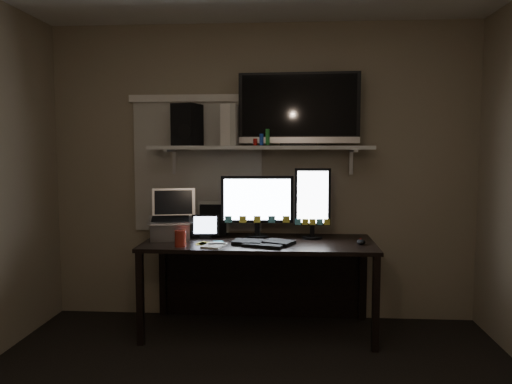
# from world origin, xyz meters

# --- Properties ---
(back_wall) EXTENTS (3.60, 0.00, 3.60)m
(back_wall) POSITION_xyz_m (0.00, 1.80, 1.25)
(back_wall) COLOR gray
(back_wall) RESTS_ON floor
(window_blinds) EXTENTS (1.10, 0.02, 1.10)m
(window_blinds) POSITION_xyz_m (-0.55, 1.79, 1.30)
(window_blinds) COLOR beige
(window_blinds) RESTS_ON back_wall
(desk) EXTENTS (1.80, 0.75, 0.73)m
(desk) POSITION_xyz_m (0.00, 1.55, 0.55)
(desk) COLOR black
(desk) RESTS_ON floor
(wall_shelf) EXTENTS (1.80, 0.35, 0.03)m
(wall_shelf) POSITION_xyz_m (0.00, 1.62, 1.46)
(wall_shelf) COLOR beige
(wall_shelf) RESTS_ON back_wall
(monitor_landscape) EXTENTS (0.59, 0.11, 0.52)m
(monitor_landscape) POSITION_xyz_m (-0.03, 1.59, 0.99)
(monitor_landscape) COLOR black
(monitor_landscape) RESTS_ON desk
(monitor_portrait) EXTENTS (0.29, 0.06, 0.58)m
(monitor_portrait) POSITION_xyz_m (0.42, 1.57, 1.02)
(monitor_portrait) COLOR black
(monitor_portrait) RESTS_ON desk
(keyboard) EXTENTS (0.50, 0.31, 0.03)m
(keyboard) POSITION_xyz_m (0.04, 1.30, 0.74)
(keyboard) COLOR black
(keyboard) RESTS_ON desk
(mouse) EXTENTS (0.07, 0.11, 0.04)m
(mouse) POSITION_xyz_m (0.79, 1.35, 0.75)
(mouse) COLOR black
(mouse) RESTS_ON desk
(notepad) EXTENTS (0.18, 0.23, 0.01)m
(notepad) POSITION_xyz_m (-0.32, 1.20, 0.74)
(notepad) COLOR beige
(notepad) RESTS_ON desk
(tablet) EXTENTS (0.23, 0.11, 0.19)m
(tablet) POSITION_xyz_m (-0.44, 1.52, 0.83)
(tablet) COLOR black
(tablet) RESTS_ON desk
(file_sorter) EXTENTS (0.22, 0.11, 0.28)m
(file_sorter) POSITION_xyz_m (-0.40, 1.69, 0.87)
(file_sorter) COLOR black
(file_sorter) RESTS_ON desk
(laptop) EXTENTS (0.40, 0.35, 0.39)m
(laptop) POSITION_xyz_m (-0.71, 1.46, 0.93)
(laptop) COLOR #B8B8BD
(laptop) RESTS_ON desk
(cup) EXTENTS (0.09, 0.09, 0.12)m
(cup) POSITION_xyz_m (-0.57, 1.17, 0.79)
(cup) COLOR maroon
(cup) RESTS_ON desk
(sticky_notes) EXTENTS (0.34, 0.26, 0.00)m
(sticky_notes) POSITION_xyz_m (-0.43, 1.36, 0.73)
(sticky_notes) COLOR yellow
(sticky_notes) RESTS_ON desk
(tv) EXTENTS (0.98, 0.23, 0.58)m
(tv) POSITION_xyz_m (0.31, 1.63, 1.77)
(tv) COLOR black
(tv) RESTS_ON wall_shelf
(game_console) EXTENTS (0.17, 0.29, 0.33)m
(game_console) POSITION_xyz_m (-0.23, 1.65, 1.65)
(game_console) COLOR beige
(game_console) RESTS_ON wall_shelf
(speaker) EXTENTS (0.24, 0.27, 0.34)m
(speaker) POSITION_xyz_m (-0.61, 1.64, 1.65)
(speaker) COLOR black
(speaker) RESTS_ON wall_shelf
(bottles) EXTENTS (0.21, 0.07, 0.13)m
(bottles) POSITION_xyz_m (0.01, 1.59, 1.54)
(bottles) COLOR #A50F0C
(bottles) RESTS_ON wall_shelf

